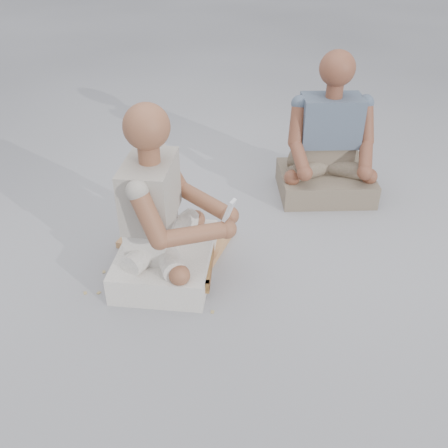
% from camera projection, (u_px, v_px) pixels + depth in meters
% --- Properties ---
extents(ground, '(60.00, 60.00, 0.00)m').
position_uv_depth(ground, '(223.00, 287.00, 2.49)').
color(ground, '#A4A4A9').
rests_on(ground, ground).
extents(carved_panel, '(0.62, 0.46, 0.04)m').
position_uv_depth(carved_panel, '(177.00, 237.00, 2.82)').
color(carved_panel, '#98643B').
rests_on(carved_panel, ground).
extents(tool_tray, '(0.53, 0.45, 0.06)m').
position_uv_depth(tool_tray, '(166.00, 264.00, 2.55)').
color(tool_tray, brown).
rests_on(tool_tray, carved_panel).
extents(chisel_0, '(0.14, 0.19, 0.02)m').
position_uv_depth(chisel_0, '(161.00, 254.00, 2.61)').
color(chisel_0, silver).
rests_on(chisel_0, tool_tray).
extents(chisel_1, '(0.18, 0.15, 0.02)m').
position_uv_depth(chisel_1, '(181.00, 273.00, 2.47)').
color(chisel_1, silver).
rests_on(chisel_1, tool_tray).
extents(chisel_2, '(0.22, 0.04, 0.02)m').
position_uv_depth(chisel_2, '(186.00, 268.00, 2.49)').
color(chisel_2, silver).
rests_on(chisel_2, tool_tray).
extents(chisel_3, '(0.22, 0.05, 0.02)m').
position_uv_depth(chisel_3, '(167.00, 258.00, 2.58)').
color(chisel_3, silver).
rests_on(chisel_3, tool_tray).
extents(chisel_4, '(0.20, 0.13, 0.02)m').
position_uv_depth(chisel_4, '(169.00, 249.00, 2.64)').
color(chisel_4, silver).
rests_on(chisel_4, tool_tray).
extents(chisel_5, '(0.08, 0.22, 0.02)m').
position_uv_depth(chisel_5, '(191.00, 264.00, 2.53)').
color(chisel_5, silver).
rests_on(chisel_5, tool_tray).
extents(chisel_6, '(0.22, 0.04, 0.02)m').
position_uv_depth(chisel_6, '(191.00, 255.00, 2.60)').
color(chisel_6, silver).
rests_on(chisel_6, tool_tray).
extents(chisel_7, '(0.11, 0.21, 0.02)m').
position_uv_depth(chisel_7, '(176.00, 269.00, 2.49)').
color(chisel_7, silver).
rests_on(chisel_7, tool_tray).
extents(wood_chip_0, '(0.02, 0.02, 0.00)m').
position_uv_depth(wood_chip_0, '(85.00, 293.00, 2.45)').
color(wood_chip_0, tan).
rests_on(wood_chip_0, ground).
extents(wood_chip_1, '(0.02, 0.02, 0.00)m').
position_uv_depth(wood_chip_1, '(122.00, 267.00, 2.62)').
color(wood_chip_1, tan).
rests_on(wood_chip_1, ground).
extents(wood_chip_2, '(0.02, 0.02, 0.00)m').
position_uv_depth(wood_chip_2, '(197.00, 236.00, 2.86)').
color(wood_chip_2, tan).
rests_on(wood_chip_2, ground).
extents(wood_chip_3, '(0.02, 0.02, 0.00)m').
position_uv_depth(wood_chip_3, '(165.00, 280.00, 2.53)').
color(wood_chip_3, tan).
rests_on(wood_chip_3, ground).
extents(wood_chip_4, '(0.02, 0.02, 0.00)m').
position_uv_depth(wood_chip_4, '(199.00, 241.00, 2.82)').
color(wood_chip_4, tan).
rests_on(wood_chip_4, ground).
extents(wood_chip_5, '(0.02, 0.02, 0.00)m').
position_uv_depth(wood_chip_5, '(99.00, 293.00, 2.45)').
color(wood_chip_5, tan).
rests_on(wood_chip_5, ground).
extents(wood_chip_6, '(0.02, 0.02, 0.00)m').
position_uv_depth(wood_chip_6, '(187.00, 255.00, 2.70)').
color(wood_chip_6, tan).
rests_on(wood_chip_6, ground).
extents(wood_chip_7, '(0.02, 0.02, 0.00)m').
position_uv_depth(wood_chip_7, '(178.00, 293.00, 2.45)').
color(wood_chip_7, tan).
rests_on(wood_chip_7, ground).
extents(wood_chip_8, '(0.02, 0.02, 0.00)m').
position_uv_depth(wood_chip_8, '(181.00, 293.00, 2.44)').
color(wood_chip_8, tan).
rests_on(wood_chip_8, ground).
extents(wood_chip_9, '(0.02, 0.02, 0.00)m').
position_uv_depth(wood_chip_9, '(125.00, 251.00, 2.74)').
color(wood_chip_9, tan).
rests_on(wood_chip_9, ground).
extents(wood_chip_10, '(0.02, 0.02, 0.00)m').
position_uv_depth(wood_chip_10, '(104.00, 272.00, 2.58)').
color(wood_chip_10, tan).
rests_on(wood_chip_10, ground).
extents(wood_chip_11, '(0.02, 0.02, 0.00)m').
position_uv_depth(wood_chip_11, '(212.00, 312.00, 2.33)').
color(wood_chip_11, tan).
rests_on(wood_chip_11, ground).
extents(wood_chip_12, '(0.02, 0.02, 0.00)m').
position_uv_depth(wood_chip_12, '(200.00, 281.00, 2.52)').
color(wood_chip_12, tan).
rests_on(wood_chip_12, ground).
extents(wood_chip_13, '(0.02, 0.02, 0.00)m').
position_uv_depth(wood_chip_13, '(185.00, 282.00, 2.52)').
color(wood_chip_13, tan).
rests_on(wood_chip_13, ground).
extents(craftsman, '(0.62, 0.61, 0.90)m').
position_uv_depth(craftsman, '(162.00, 222.00, 2.42)').
color(craftsman, silver).
rests_on(craftsman, ground).
extents(companion, '(0.67, 0.58, 0.91)m').
position_uv_depth(companion, '(328.00, 150.00, 3.13)').
color(companion, '#7C6959').
rests_on(companion, ground).
extents(mobile_phone, '(0.07, 0.06, 0.11)m').
position_uv_depth(mobile_phone, '(229.00, 210.00, 2.27)').
color(mobile_phone, silver).
rests_on(mobile_phone, craftsman).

